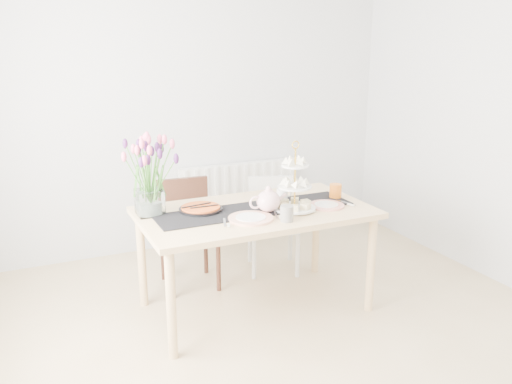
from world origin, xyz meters
name	(u,v)px	position (x,y,z in m)	size (l,w,h in m)	color
room_shell	(312,154)	(0.00, 0.00, 1.30)	(4.50, 4.50, 4.50)	tan
radiator	(239,193)	(0.50, 2.19, 0.45)	(1.20, 0.08, 0.60)	white
dining_table	(255,220)	(0.03, 0.79, 0.67)	(1.60, 0.90, 0.75)	tan
chair_brown	(186,224)	(-0.28, 1.43, 0.48)	(0.44, 0.44, 0.84)	#351A13
chair_white	(272,217)	(0.48, 1.42, 0.45)	(0.49, 0.49, 0.77)	silver
table_runner	(255,209)	(0.03, 0.79, 0.75)	(1.40, 0.35, 0.01)	black
tulip_vase	(147,164)	(-0.66, 0.99, 1.10)	(0.63, 0.63, 0.54)	silver
cake_stand	(295,193)	(0.27, 0.68, 0.87)	(0.30, 0.30, 0.43)	gold
teapot	(268,201)	(0.08, 0.70, 0.83)	(0.26, 0.21, 0.17)	white
cream_jug	(282,194)	(0.31, 0.93, 0.79)	(0.08, 0.08, 0.08)	white
tart_tin	(201,209)	(-0.33, 0.91, 0.77)	(0.30, 0.30, 0.04)	black
mug_grey	(287,214)	(0.11, 0.48, 0.80)	(0.09, 0.09, 0.10)	slate
mug_orange	(335,191)	(0.69, 0.80, 0.80)	(0.09, 0.09, 0.11)	orange
plate_left	(251,218)	(-0.09, 0.61, 0.76)	(0.30, 0.30, 0.02)	white
plate_right	(326,205)	(0.52, 0.65, 0.76)	(0.25, 0.25, 0.01)	white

